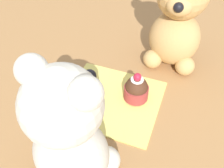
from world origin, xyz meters
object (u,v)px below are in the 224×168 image
teddy_bear_cream (70,134)px  teddy_bear_tan (178,19)px  cupcake_near_tan_bear (136,89)px  cupcake_near_cream_bear (86,87)px

teddy_bear_cream → teddy_bear_tan: 0.40m
cupcake_near_tan_bear → teddy_bear_tan: bearing=-106.2°
teddy_bear_tan → cupcake_near_cream_bear: size_ratio=3.88×
teddy_bear_tan → cupcake_near_tan_bear: 0.20m
teddy_bear_cream → cupcake_near_tan_bear: teddy_bear_cream is taller
cupcake_near_cream_bear → cupcake_near_tan_bear: cupcake_near_tan_bear is taller
teddy_bear_cream → teddy_bear_tan: bearing=-95.1°
teddy_bear_cream → cupcake_near_tan_bear: size_ratio=3.58×
teddy_bear_tan → cupcake_near_cream_bear: bearing=-130.0°
teddy_bear_cream → cupcake_near_cream_bear: (0.06, -0.19, -0.10)m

